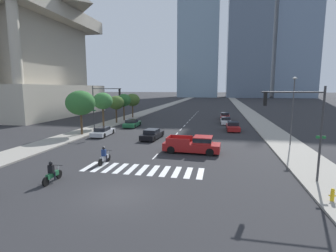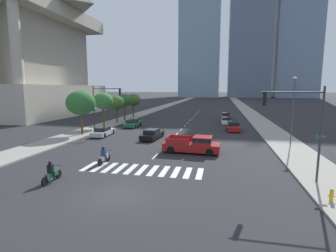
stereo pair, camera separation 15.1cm
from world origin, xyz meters
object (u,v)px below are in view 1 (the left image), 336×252
(motorcycle_trailing, at_px, (104,157))
(traffic_signal_far, at_px, (103,101))
(pickup_truck, at_px, (194,145))
(sedan_green_5, at_px, (132,123))
(street_tree_fourth, at_px, (124,100))
(street_lamp_east, at_px, (293,106))
(motorcycle_lead, at_px, (52,174))
(sedan_red_0, at_px, (233,127))
(fire_hydrant, at_px, (332,195))
(street_tree_fifth, at_px, (132,100))
(street_tree_second, at_px, (103,101))
(street_tree_third, at_px, (116,103))
(traffic_signal_near, at_px, (300,117))
(street_tree_nearest, at_px, (80,103))
(sedan_silver_3, at_px, (103,132))
(sedan_white_2, at_px, (226,121))
(sedan_red_1, at_px, (225,116))
(sedan_black_4, at_px, (152,134))

(motorcycle_trailing, bearing_deg, traffic_signal_far, 26.16)
(pickup_truck, bearing_deg, motorcycle_trailing, -140.92)
(sedan_green_5, distance_m, street_tree_fourth, 8.85)
(sedan_green_5, bearing_deg, street_lamp_east, -116.85)
(motorcycle_lead, height_order, street_tree_fourth, street_tree_fourth)
(sedan_red_0, distance_m, fire_hydrant, 24.48)
(street_tree_fifth, bearing_deg, motorcycle_lead, -78.97)
(motorcycle_trailing, bearing_deg, street_tree_second, 26.37)
(pickup_truck, relative_size, street_tree_third, 1.16)
(traffic_signal_near, relative_size, street_tree_nearest, 1.08)
(motorcycle_lead, height_order, sedan_silver_3, motorcycle_lead)
(street_tree_third, bearing_deg, motorcycle_lead, -75.65)
(sedan_white_2, height_order, sedan_silver_3, sedan_white_2)
(motorcycle_trailing, xyz_separation_m, sedan_red_0, (11.45, 19.60, 0.02))
(sedan_white_2, bearing_deg, street_lamp_east, 19.86)
(sedan_red_1, xyz_separation_m, sedan_white_2, (-0.01, -6.86, -0.07))
(street_tree_third, bearing_deg, street_lamp_east, -27.11)
(traffic_signal_near, distance_m, street_tree_fourth, 36.87)
(sedan_red_0, height_order, street_lamp_east, street_lamp_east)
(motorcycle_trailing, distance_m, sedan_silver_3, 13.18)
(fire_hydrant, distance_m, street_tree_second, 33.49)
(sedan_silver_3, xyz_separation_m, street_tree_nearest, (-2.93, -0.28, 3.81))
(motorcycle_trailing, distance_m, pickup_truck, 8.77)
(traffic_signal_far, xyz_separation_m, street_tree_nearest, (-1.91, -2.76, -0.20))
(sedan_white_2, distance_m, street_tree_third, 19.86)
(fire_hydrant, bearing_deg, traffic_signal_near, 108.61)
(sedan_black_4, bearing_deg, street_tree_third, 43.63)
(street_lamp_east, relative_size, street_tree_fourth, 1.44)
(sedan_silver_3, xyz_separation_m, street_tree_fourth, (-2.93, 15.32, 3.45))
(motorcycle_lead, distance_m, sedan_black_4, 15.95)
(sedan_white_2, relative_size, street_tree_nearest, 0.76)
(sedan_silver_3, distance_m, street_tree_third, 12.37)
(motorcycle_lead, xyz_separation_m, motorcycle_trailing, (1.55, 4.73, -0.00))
(sedan_red_0, bearing_deg, motorcycle_lead, -29.56)
(motorcycle_lead, distance_m, street_tree_nearest, 18.20)
(pickup_truck, relative_size, street_tree_fifth, 1.12)
(sedan_silver_3, relative_size, traffic_signal_far, 0.72)
(sedan_white_2, relative_size, street_tree_second, 0.81)
(pickup_truck, relative_size, fire_hydrant, 7.79)
(traffic_signal_near, xyz_separation_m, street_tree_fifth, (-23.33, 33.61, -0.58))
(street_tree_fifth, bearing_deg, street_tree_second, -90.00)
(motorcycle_lead, xyz_separation_m, traffic_signal_near, (16.13, 3.33, 3.83))
(pickup_truck, bearing_deg, street_tree_nearest, 161.11)
(motorcycle_trailing, distance_m, sedan_red_0, 22.70)
(sedan_green_5, relative_size, street_tree_fourth, 0.89)
(street_tree_second, xyz_separation_m, street_tree_third, (0.00, 5.29, -0.57))
(sedan_red_1, bearing_deg, sedan_red_0, 4.73)
(street_tree_nearest, bearing_deg, sedan_green_5, 64.28)
(traffic_signal_far, distance_m, street_tree_third, 9.36)
(traffic_signal_near, bearing_deg, street_tree_second, -39.93)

